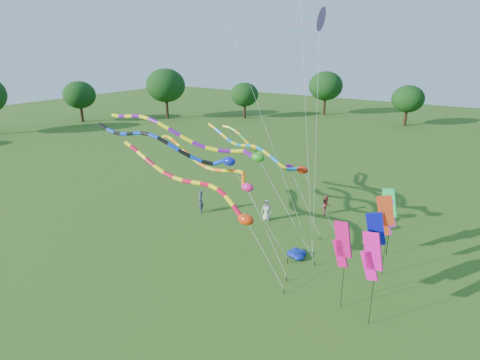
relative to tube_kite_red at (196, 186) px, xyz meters
The scene contains 19 objects.
ground 6.61m from the tube_kite_red, 21.47° to the right, with size 160.00×160.00×0.00m, color #2D5917.
tree_ring 6.80m from the tube_kite_red, 23.19° to the right, with size 118.03×118.22×9.70m.
tube_kite_red is the anchor object (origin of this frame).
tube_kite_orange 1.77m from the tube_kite_red, 75.86° to the left, with size 12.34×3.57×6.97m.
tube_kite_purple 3.24m from the tube_kite_red, 132.18° to the left, with size 16.12×1.52×8.74m.
tube_kite_blue 2.84m from the tube_kite_red, behind, with size 13.94×2.15×8.00m.
tube_kite_cyan 6.44m from the tube_kite_red, 79.58° to the left, with size 12.82×2.85×6.93m.
tube_kite_green 7.46m from the tube_kite_red, 85.01° to the left, with size 10.88×4.23×6.61m.
delta_kite_high_c 13.30m from the tube_kite_red, 57.44° to the left, with size 4.92×6.00×15.39m.
banner_pole_red 11.44m from the tube_kite_red, 15.17° to the left, with size 1.11×0.49×4.96m.
banner_pole_violet 12.06m from the tube_kite_red, 27.15° to the left, with size 1.14×0.39×3.80m.
banner_pole_blue_a 11.17m from the tube_kite_red, ahead, with size 1.12×0.46×4.72m.
banner_pole_magenta_a 10.22m from the tube_kite_red, ahead, with size 1.14×0.37×4.76m.
banner_pole_green 12.06m from the tube_kite_red, 27.71° to the left, with size 1.15×0.34×4.48m.
banner_pole_magenta_b 11.83m from the tube_kite_red, ahead, with size 1.16×0.30×4.83m.
blue_nylon_heap 7.66m from the tube_kite_red, 20.81° to the left, with size 1.54×1.27×0.46m.
person_a 7.02m from the tube_kite_red, 72.45° to the left, with size 0.80×0.52×1.64m, color beige.
person_b 6.26m from the tube_kite_red, 127.03° to the left, with size 0.67×0.44×1.85m, color #41455B.
person_c 11.36m from the tube_kite_red, 61.59° to the left, with size 0.76×0.59×1.56m, color brown.
Camera 1 is at (10.82, -16.58, 12.80)m, focal length 30.00 mm.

